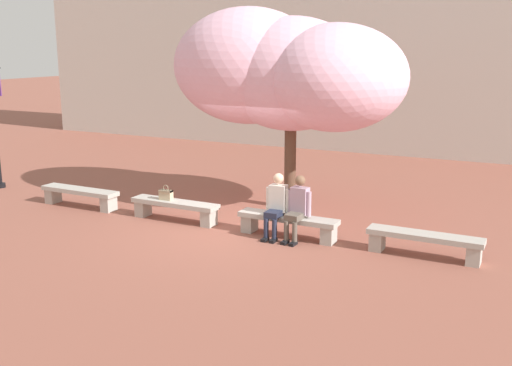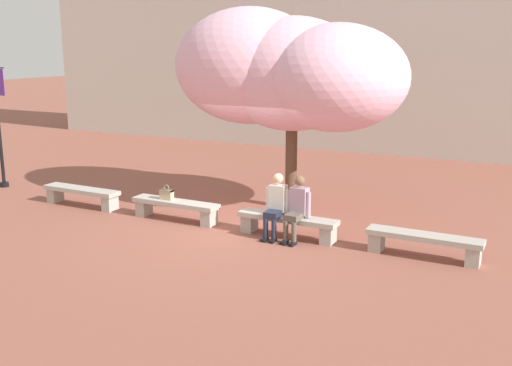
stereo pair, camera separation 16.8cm
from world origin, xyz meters
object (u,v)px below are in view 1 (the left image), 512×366
object	(u,v)px
stone_bench_west_end	(80,194)
cherry_tree_main	(289,72)
stone_bench_near_east	(424,241)
person_seated_right	(298,206)
stone_bench_near_west	(175,207)
handbag	(166,194)
person_seated_left	(276,203)
stone_bench_center	(288,222)

from	to	relation	value
stone_bench_west_end	cherry_tree_main	xyz separation A→B (m)	(4.50, 2.07, 2.87)
stone_bench_near_east	person_seated_right	distance (m)	2.50
stone_bench_near_west	cherry_tree_main	xyz separation A→B (m)	(1.81, 2.07, 2.87)
stone_bench_west_end	stone_bench_near_west	world-z (taller)	same
person_seated_right	handbag	world-z (taller)	person_seated_right
stone_bench_near_east	cherry_tree_main	distance (m)	5.03
stone_bench_west_end	stone_bench_near_west	bearing A→B (deg)	0.00
stone_bench_near_west	stone_bench_west_end	bearing A→B (deg)	180.00
person_seated_left	person_seated_right	bearing A→B (deg)	0.02
stone_bench_center	person_seated_right	world-z (taller)	person_seated_right
stone_bench_west_end	person_seated_left	bearing A→B (deg)	-0.60
person_seated_right	cherry_tree_main	bearing A→B (deg)	117.50
stone_bench_near_east	person_seated_left	world-z (taller)	person_seated_left
stone_bench_center	stone_bench_near_east	world-z (taller)	same
stone_bench_center	handbag	bearing A→B (deg)	179.90
stone_bench_west_end	stone_bench_center	bearing A→B (deg)	0.00
stone_bench_near_west	stone_bench_center	size ratio (longest dim) A/B	1.00
stone_bench_near_west	person_seated_right	world-z (taller)	person_seated_right
stone_bench_west_end	person_seated_left	world-z (taller)	person_seated_left
stone_bench_center	person_seated_right	distance (m)	0.45
person_seated_left	cherry_tree_main	size ratio (longest dim) A/B	0.23
stone_bench_near_east	person_seated_right	world-z (taller)	person_seated_right
stone_bench_west_end	stone_bench_near_west	size ratio (longest dim) A/B	1.00
stone_bench_near_west	stone_bench_near_east	bearing A→B (deg)	0.00
stone_bench_west_end	stone_bench_center	distance (m)	5.38
stone_bench_center	person_seated_left	world-z (taller)	person_seated_left
stone_bench_near_east	person_seated_left	bearing A→B (deg)	-178.95
stone_bench_west_end	stone_bench_center	size ratio (longest dim) A/B	1.00
person_seated_left	handbag	bearing A→B (deg)	178.75
stone_bench_west_end	handbag	distance (m)	2.48
handbag	person_seated_left	bearing A→B (deg)	-1.25
stone_bench_west_end	person_seated_left	xyz separation A→B (m)	(5.15, -0.05, 0.39)
stone_bench_west_end	cherry_tree_main	bearing A→B (deg)	24.72
stone_bench_center	person_seated_right	bearing A→B (deg)	-13.24
stone_bench_near_west	cherry_tree_main	world-z (taller)	cherry_tree_main
stone_bench_near_west	cherry_tree_main	size ratio (longest dim) A/B	0.38
person_seated_left	handbag	world-z (taller)	person_seated_left
cherry_tree_main	person_seated_right	bearing A→B (deg)	-62.50
stone_bench_near_east	handbag	distance (m)	5.62
stone_bench_west_end	person_seated_left	size ratio (longest dim) A/B	1.62
person_seated_right	cherry_tree_main	distance (m)	3.45
stone_bench_near_west	stone_bench_center	distance (m)	2.69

